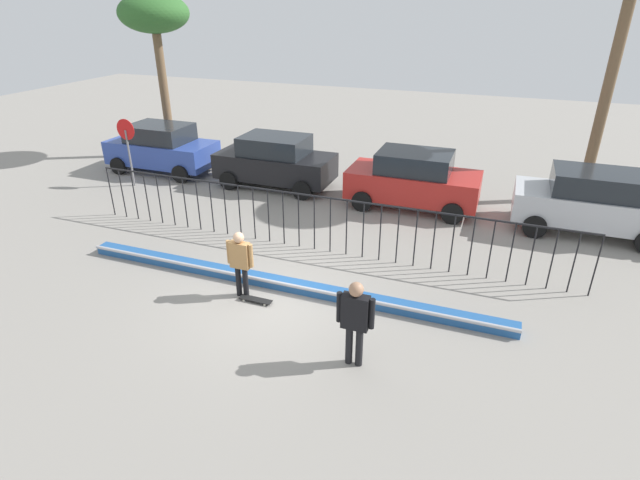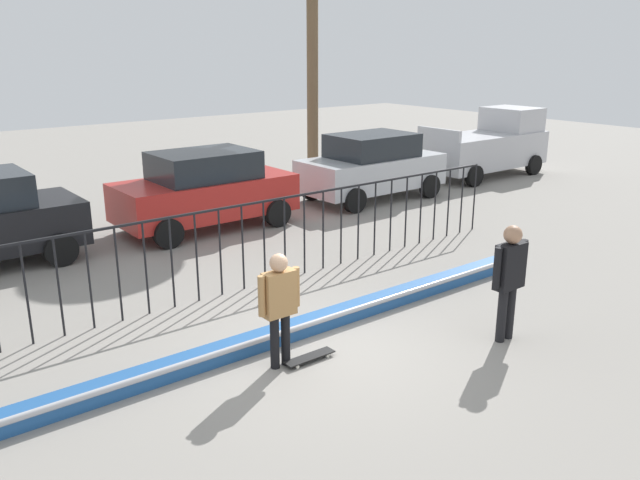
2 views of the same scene
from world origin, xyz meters
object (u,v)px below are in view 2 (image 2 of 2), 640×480
skateboarder (279,300)px  parked_car_silver (372,166)px  camera_operator (510,273)px  pickup_truck (488,145)px  skateboard (309,357)px  parked_car_red (205,189)px

skateboarder → parked_car_silver: (7.96, 6.83, -0.02)m
camera_operator → pickup_truck: bearing=-83.4°
skateboard → camera_operator: 3.23m
parked_car_silver → pickup_truck: 5.58m
camera_operator → parked_car_red: size_ratio=0.42×
skateboarder → skateboard: size_ratio=2.08×
camera_operator → skateboarder: bearing=33.4°
skateboarder → parked_car_red: parked_car_red is taller
skateboarder → camera_operator: (3.19, -1.42, 0.09)m
skateboarder → camera_operator: bearing=6.7°
camera_operator → parked_car_red: bearing=-29.0°
skateboard → parked_car_silver: (7.56, 6.97, 0.91)m
parked_car_red → parked_car_silver: 5.32m
parked_car_red → pickup_truck: pickup_truck is taller
parked_car_silver → parked_car_red: bearing=176.2°
skateboarder → skateboard: bearing=12.1°
camera_operator → parked_car_silver: 9.53m
skateboard → camera_operator: size_ratio=0.44×
skateboarder → pickup_truck: size_ratio=0.35×
parked_car_silver → pickup_truck: (5.57, 0.21, 0.06)m
parked_car_red → skateboard: bearing=-107.3°
skateboard → parked_car_red: 7.53m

